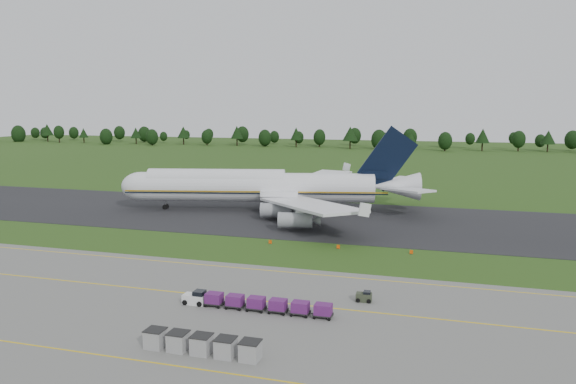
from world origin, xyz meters
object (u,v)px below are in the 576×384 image
(aircraft, at_px, (262,186))
(uld_row, at_px, (202,344))
(edge_markers, at_px, (338,247))
(baggage_train, at_px, (254,303))
(utility_cart, at_px, (364,297))

(aircraft, bearing_deg, uld_row, -75.27)
(aircraft, relative_size, uld_row, 5.84)
(edge_markers, bearing_deg, aircraft, 128.83)
(baggage_train, xyz_separation_m, uld_row, (-0.78, -11.90, 0.07))
(utility_cart, height_order, edge_markers, utility_cart)
(uld_row, distance_m, edge_markers, 42.27)
(edge_markers, bearing_deg, uld_row, -95.94)
(aircraft, relative_size, baggage_train, 3.78)
(baggage_train, bearing_deg, aircraft, 108.24)
(utility_cart, relative_size, uld_row, 0.16)
(baggage_train, relative_size, utility_cart, 9.42)
(baggage_train, bearing_deg, utility_cart, 29.21)
(aircraft, bearing_deg, utility_cart, -59.48)
(utility_cart, bearing_deg, baggage_train, -150.79)
(baggage_train, height_order, uld_row, uld_row)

